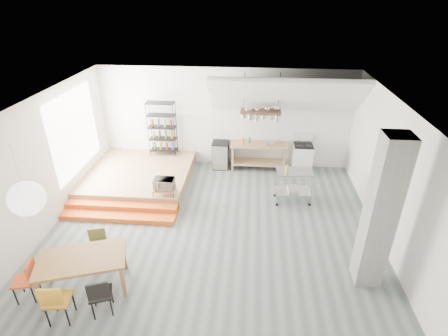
# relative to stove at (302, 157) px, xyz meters

# --- Properties ---
(floor) EXTENTS (8.00, 8.00, 0.00)m
(floor) POSITION_rel_stove_xyz_m (-2.50, -3.16, -0.48)
(floor) COLOR #555F62
(floor) RESTS_ON ground
(wall_back) EXTENTS (8.00, 0.04, 3.20)m
(wall_back) POSITION_rel_stove_xyz_m (-2.50, 0.34, 1.12)
(wall_back) COLOR silver
(wall_back) RESTS_ON ground
(wall_left) EXTENTS (0.04, 7.00, 3.20)m
(wall_left) POSITION_rel_stove_xyz_m (-6.50, -3.16, 1.12)
(wall_left) COLOR silver
(wall_left) RESTS_ON ground
(wall_right) EXTENTS (0.04, 7.00, 3.20)m
(wall_right) POSITION_rel_stove_xyz_m (1.50, -3.16, 1.12)
(wall_right) COLOR silver
(wall_right) RESTS_ON ground
(ceiling) EXTENTS (8.00, 7.00, 0.02)m
(ceiling) POSITION_rel_stove_xyz_m (-2.50, -3.16, 2.72)
(ceiling) COLOR white
(ceiling) RESTS_ON wall_back
(slope_ceiling) EXTENTS (4.40, 1.44, 1.32)m
(slope_ceiling) POSITION_rel_stove_xyz_m (-0.70, -0.26, 2.07)
(slope_ceiling) COLOR white
(slope_ceiling) RESTS_ON wall_back
(window_pane) EXTENTS (0.02, 2.50, 2.20)m
(window_pane) POSITION_rel_stove_xyz_m (-6.48, -1.66, 1.32)
(window_pane) COLOR white
(window_pane) RESTS_ON wall_left
(platform) EXTENTS (3.00, 3.00, 0.40)m
(platform) POSITION_rel_stove_xyz_m (-5.00, -1.16, -0.28)
(platform) COLOR #A47D52
(platform) RESTS_ON ground
(step_lower) EXTENTS (3.00, 0.35, 0.13)m
(step_lower) POSITION_rel_stove_xyz_m (-5.00, -3.11, -0.41)
(step_lower) COLOR #DC5819
(step_lower) RESTS_ON ground
(step_upper) EXTENTS (3.00, 0.35, 0.27)m
(step_upper) POSITION_rel_stove_xyz_m (-5.00, -2.76, -0.35)
(step_upper) COLOR #DC5819
(step_upper) RESTS_ON ground
(concrete_column) EXTENTS (0.50, 0.50, 3.20)m
(concrete_column) POSITION_rel_stove_xyz_m (0.80, -4.66, 1.12)
(concrete_column) COLOR gray
(concrete_column) RESTS_ON ground
(kitchen_counter) EXTENTS (1.80, 0.60, 0.91)m
(kitchen_counter) POSITION_rel_stove_xyz_m (-1.40, -0.01, 0.15)
(kitchen_counter) COLOR #A47D52
(kitchen_counter) RESTS_ON ground
(stove) EXTENTS (0.60, 0.60, 1.18)m
(stove) POSITION_rel_stove_xyz_m (0.00, 0.00, 0.00)
(stove) COLOR white
(stove) RESTS_ON ground
(pot_rack) EXTENTS (1.20, 0.50, 1.43)m
(pot_rack) POSITION_rel_stove_xyz_m (-1.37, -0.23, 1.50)
(pot_rack) COLOR #43291B
(pot_rack) RESTS_ON ceiling
(wire_shelving) EXTENTS (0.88, 0.38, 1.80)m
(wire_shelving) POSITION_rel_stove_xyz_m (-4.50, 0.04, 0.85)
(wire_shelving) COLOR black
(wire_shelving) RESTS_ON platform
(microwave_shelf) EXTENTS (0.60, 0.40, 0.16)m
(microwave_shelf) POSITION_rel_stove_xyz_m (-3.90, -2.41, 0.07)
(microwave_shelf) COLOR #A47D52
(microwave_shelf) RESTS_ON platform
(paper_lantern) EXTENTS (0.60, 0.60, 0.60)m
(paper_lantern) POSITION_rel_stove_xyz_m (-5.35, -5.58, 1.72)
(paper_lantern) COLOR white
(paper_lantern) RESTS_ON ceiling
(dining_table) EXTENTS (1.83, 1.38, 0.77)m
(dining_table) POSITION_rel_stove_xyz_m (-4.78, -5.39, 0.21)
(dining_table) COLOR brown
(dining_table) RESTS_ON ground
(chair_mustard) EXTENTS (0.48, 0.48, 0.93)m
(chair_mustard) POSITION_rel_stove_xyz_m (-4.90, -6.21, 0.07)
(chair_mustard) COLOR #C58A21
(chair_mustard) RESTS_ON ground
(chair_black) EXTENTS (0.50, 0.50, 0.86)m
(chair_black) POSITION_rel_stove_xyz_m (-4.21, -5.98, 0.03)
(chair_black) COLOR black
(chair_black) RESTS_ON ground
(chair_olive) EXTENTS (0.46, 0.46, 0.81)m
(chair_olive) POSITION_rel_stove_xyz_m (-4.82, -4.64, 0.00)
(chair_olive) COLOR olive
(chair_olive) RESTS_ON ground
(chair_red) EXTENTS (0.47, 0.47, 0.86)m
(chair_red) POSITION_rel_stove_xyz_m (-5.73, -5.71, 0.03)
(chair_red) COLOR #C7461C
(chair_red) RESTS_ON ground
(rolling_cart) EXTENTS (1.02, 0.63, 0.96)m
(rolling_cart) POSITION_rel_stove_xyz_m (-0.45, -1.85, 0.14)
(rolling_cart) COLOR silver
(rolling_cart) RESTS_ON ground
(mini_fridge) EXTENTS (0.52, 0.52, 0.89)m
(mini_fridge) POSITION_rel_stove_xyz_m (-2.63, 0.04, -0.04)
(mini_fridge) COLOR black
(mini_fridge) RESTS_ON ground
(microwave) EXTENTS (0.54, 0.37, 0.29)m
(microwave) POSITION_rel_stove_xyz_m (-3.90, -2.41, 0.23)
(microwave) COLOR beige
(microwave) RESTS_ON microwave_shelf
(bowl) EXTENTS (0.27, 0.27, 0.06)m
(bowl) POSITION_rel_stove_xyz_m (-1.07, -0.06, 0.46)
(bowl) COLOR silver
(bowl) RESTS_ON kitchen_counter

